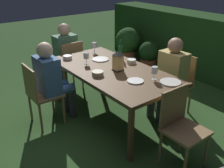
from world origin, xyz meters
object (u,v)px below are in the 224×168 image
at_px(chair_head_far, 181,124).
at_px(chair_side_right_b, 178,81).
at_px(chair_side_left_a, 40,92).
at_px(wine_glass_b, 94,46).
at_px(lantern_centerpiece, 118,60).
at_px(plate_c, 170,82).
at_px(dining_table, 112,73).
at_px(wine_glass_a, 86,56).
at_px(bowl_olives, 67,57).
at_px(person_in_blue, 52,78).
at_px(person_in_green, 64,52).
at_px(plate_a, 135,81).
at_px(green_bottle_on_table, 121,52).
at_px(potted_plant_by_hedge, 128,43).
at_px(bowl_salad, 98,73).
at_px(potted_plant_corner, 149,55).
at_px(bowl_bread, 132,61).
at_px(person_in_mustard, 170,74).
at_px(plate_b, 100,59).
at_px(chair_head_near, 70,63).
at_px(wine_glass_c, 154,71).

bearing_deg(chair_head_far, chair_side_right_b, 131.34).
bearing_deg(chair_side_left_a, wine_glass_b, 106.40).
height_order(chair_side_left_a, lantern_centerpiece, lantern_centerpiece).
height_order(lantern_centerpiece, plate_c, lantern_centerpiece).
distance_m(dining_table, wine_glass_a, 0.45).
xyz_separation_m(lantern_centerpiece, bowl_olives, (-0.83, -0.31, -0.12)).
xyz_separation_m(person_in_blue, person_in_green, (-0.97, 0.69, 0.00)).
xyz_separation_m(person_in_blue, plate_a, (0.94, 0.66, 0.11)).
bearing_deg(green_bottle_on_table, person_in_blue, -98.91).
height_order(person_in_green, wine_glass_a, person_in_green).
distance_m(plate_c, potted_plant_by_hedge, 2.91).
relative_size(chair_head_far, person_in_green, 0.76).
bearing_deg(person_in_blue, chair_head_far, 22.72).
bearing_deg(chair_side_left_a, green_bottle_on_table, 82.47).
bearing_deg(dining_table, bowl_salad, -76.10).
xyz_separation_m(dining_table, chair_side_right_b, (0.43, 0.88, -0.21)).
distance_m(chair_side_right_b, potted_plant_corner, 1.75).
height_order(chair_head_far, bowl_bread, chair_head_far).
relative_size(person_in_green, bowl_salad, 7.66).
height_order(green_bottle_on_table, wine_glass_a, green_bottle_on_table).
relative_size(dining_table, potted_plant_by_hedge, 2.45).
height_order(lantern_centerpiece, potted_plant_corner, lantern_centerpiece).
height_order(person_in_mustard, wine_glass_a, person_in_mustard).
xyz_separation_m(lantern_centerpiece, plate_b, (-0.50, 0.06, -0.14)).
bearing_deg(person_in_mustard, wine_glass_a, -133.50).
relative_size(chair_head_near, wine_glass_a, 5.15).
distance_m(chair_side_right_b, bowl_salad, 1.25).
relative_size(chair_side_left_a, plate_a, 4.28).
distance_m(green_bottle_on_table, bowl_bread, 0.26).
xyz_separation_m(chair_head_near, plate_c, (1.99, 0.28, 0.27)).
bearing_deg(potted_plant_by_hedge, chair_side_right_b, -22.21).
relative_size(wine_glass_c, potted_plant_by_hedge, 0.22).
height_order(chair_head_near, wine_glass_c, wine_glass_c).
bearing_deg(dining_table, plate_c, 19.85).
bearing_deg(chair_head_far, plate_a, -177.75).
xyz_separation_m(bowl_olives, bowl_salad, (0.81, -0.00, 0.00)).
bearing_deg(bowl_olives, person_in_blue, -52.85).
bearing_deg(bowl_olives, chair_side_right_b, 44.72).
bearing_deg(wine_glass_c, bowl_olives, -160.54).
height_order(person_in_mustard, green_bottle_on_table, person_in_mustard).
bearing_deg(potted_plant_by_hedge, green_bottle_on_table, -44.06).
height_order(chair_side_right_b, wine_glass_c, wine_glass_c).
bearing_deg(wine_glass_a, bowl_salad, -14.20).
distance_m(chair_side_left_a, person_in_green, 1.32).
relative_size(person_in_blue, bowl_olives, 8.64).
height_order(potted_plant_by_hedge, potted_plant_corner, potted_plant_by_hedge).
relative_size(wine_glass_b, bowl_salad, 1.13).
xyz_separation_m(person_in_mustard, bowl_olives, (-1.17, -0.97, 0.14)).
distance_m(dining_table, person_in_blue, 0.81).
height_order(chair_side_left_a, bowl_bread, chair_side_left_a).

